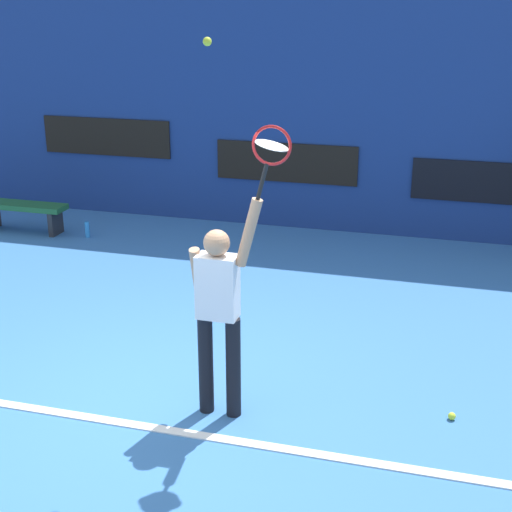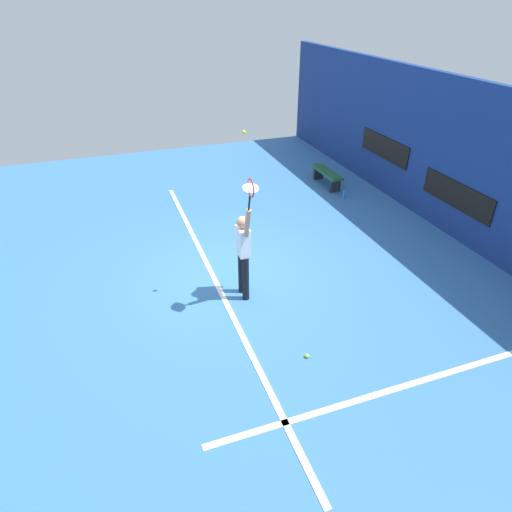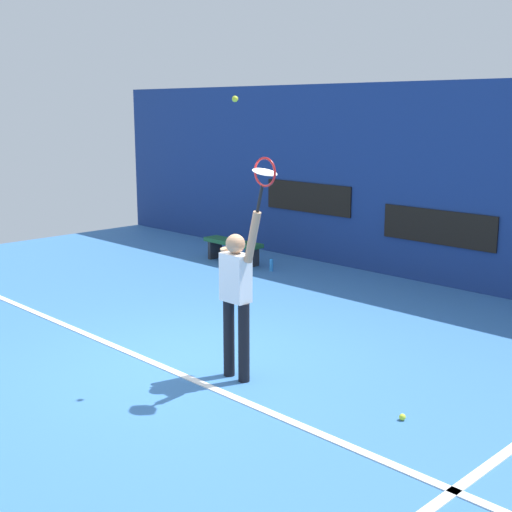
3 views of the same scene
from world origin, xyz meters
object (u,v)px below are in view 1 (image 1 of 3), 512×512
tennis_player (219,307)px  spare_ball (452,416)px  tennis_racket (271,150)px  court_bench (23,210)px  tennis_ball (207,42)px  water_bottle (87,230)px

tennis_player → spare_ball: 2.24m
tennis_racket → court_bench: (-4.99, 4.15, -2.03)m
tennis_ball → water_bottle: size_ratio=0.28×
court_bench → tennis_racket: bearing=-39.7°
tennis_player → water_bottle: size_ratio=8.26×
tennis_ball → spare_ball: tennis_ball is taller
spare_ball → tennis_racket: bearing=-164.5°
tennis_ball → court_bench: size_ratio=0.05×
tennis_player → spare_ball: bearing=12.0°
tennis_ball → spare_ball: size_ratio=1.00×
water_bottle → spare_ball: size_ratio=3.53×
tennis_racket → court_bench: bearing=140.3°
water_bottle → spare_ball: (5.44, -3.72, -0.09)m
tennis_player → tennis_ball: 2.14m
tennis_racket → court_bench: 6.79m
court_bench → spare_ball: size_ratio=20.59×
tennis_racket → spare_ball: bearing=15.5°
tennis_racket → tennis_ball: bearing=172.2°
tennis_player → spare_ball: tennis_player is taller
tennis_ball → court_bench: bearing=137.7°
tennis_racket → spare_ball: size_ratio=9.21×
tennis_player → spare_ball: (1.97, 0.42, -0.98)m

